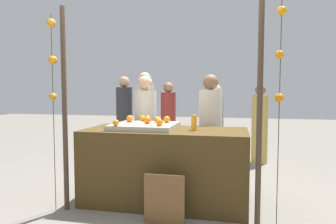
{
  "coord_description": "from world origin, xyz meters",
  "views": [
    {
      "loc": [
        0.83,
        -3.59,
        1.37
      ],
      "look_at": [
        0.0,
        0.15,
        1.1
      ],
      "focal_mm": 32.74,
      "sensor_mm": 36.0,
      "label": 1
    }
  ],
  "objects_px": {
    "juice_bottle": "(194,123)",
    "vendor_right": "(210,135)",
    "chalkboard_sign": "(164,200)",
    "stall_counter": "(165,166)",
    "vendor_left": "(145,134)",
    "orange_0": "(143,118)",
    "orange_1": "(129,119)"
  },
  "relations": [
    {
      "from": "vendor_right",
      "to": "chalkboard_sign",
      "type": "bearing_deg",
      "value": -104.91
    },
    {
      "from": "orange_0",
      "to": "vendor_left",
      "type": "xyz_separation_m",
      "value": [
        -0.06,
        0.33,
        -0.26
      ]
    },
    {
      "from": "stall_counter",
      "to": "orange_1",
      "type": "xyz_separation_m",
      "value": [
        -0.55,
        0.26,
        0.55
      ]
    },
    {
      "from": "orange_0",
      "to": "orange_1",
      "type": "xyz_separation_m",
      "value": [
        -0.17,
        -0.07,
        -0.0
      ]
    },
    {
      "from": "orange_0",
      "to": "chalkboard_sign",
      "type": "height_order",
      "value": "orange_0"
    },
    {
      "from": "stall_counter",
      "to": "vendor_right",
      "type": "distance_m",
      "value": 0.9
    },
    {
      "from": "vendor_left",
      "to": "vendor_right",
      "type": "relative_size",
      "value": 0.99
    },
    {
      "from": "orange_1",
      "to": "vendor_left",
      "type": "relative_size",
      "value": 0.05
    },
    {
      "from": "orange_0",
      "to": "juice_bottle",
      "type": "distance_m",
      "value": 0.82
    },
    {
      "from": "stall_counter",
      "to": "orange_0",
      "type": "xyz_separation_m",
      "value": [
        -0.39,
        0.33,
        0.55
      ]
    },
    {
      "from": "juice_bottle",
      "to": "vendor_right",
      "type": "relative_size",
      "value": 0.12
    },
    {
      "from": "orange_0",
      "to": "vendor_left",
      "type": "relative_size",
      "value": 0.05
    },
    {
      "from": "orange_1",
      "to": "vendor_right",
      "type": "distance_m",
      "value": 1.16
    },
    {
      "from": "orange_1",
      "to": "chalkboard_sign",
      "type": "relative_size",
      "value": 0.13
    },
    {
      "from": "juice_bottle",
      "to": "vendor_right",
      "type": "xyz_separation_m",
      "value": [
        0.13,
        0.72,
        -0.25
      ]
    },
    {
      "from": "vendor_left",
      "to": "vendor_right",
      "type": "xyz_separation_m",
      "value": [
        0.94,
        0.04,
        0.01
      ]
    },
    {
      "from": "juice_bottle",
      "to": "chalkboard_sign",
      "type": "relative_size",
      "value": 0.35
    },
    {
      "from": "stall_counter",
      "to": "juice_bottle",
      "type": "xyz_separation_m",
      "value": [
        0.35,
        -0.03,
        0.54
      ]
    },
    {
      "from": "chalkboard_sign",
      "to": "orange_1",
      "type": "bearing_deg",
      "value": 127.72
    },
    {
      "from": "chalkboard_sign",
      "to": "juice_bottle",
      "type": "bearing_deg",
      "value": 69.91
    },
    {
      "from": "stall_counter",
      "to": "vendor_left",
      "type": "height_order",
      "value": "vendor_left"
    },
    {
      "from": "vendor_left",
      "to": "chalkboard_sign",
      "type": "bearing_deg",
      "value": -65.68
    },
    {
      "from": "juice_bottle",
      "to": "orange_0",
      "type": "bearing_deg",
      "value": 154.47
    },
    {
      "from": "vendor_left",
      "to": "vendor_right",
      "type": "distance_m",
      "value": 0.94
    },
    {
      "from": "stall_counter",
      "to": "vendor_right",
      "type": "xyz_separation_m",
      "value": [
        0.49,
        0.69,
        0.29
      ]
    },
    {
      "from": "orange_0",
      "to": "chalkboard_sign",
      "type": "xyz_separation_m",
      "value": [
        0.52,
        -0.96,
        -0.74
      ]
    },
    {
      "from": "orange_1",
      "to": "chalkboard_sign",
      "type": "bearing_deg",
      "value": -52.28
    },
    {
      "from": "orange_1",
      "to": "vendor_left",
      "type": "xyz_separation_m",
      "value": [
        0.1,
        0.4,
        -0.26
      ]
    },
    {
      "from": "stall_counter",
      "to": "juice_bottle",
      "type": "height_order",
      "value": "juice_bottle"
    },
    {
      "from": "chalkboard_sign",
      "to": "vendor_right",
      "type": "height_order",
      "value": "vendor_right"
    },
    {
      "from": "juice_bottle",
      "to": "vendor_right",
      "type": "height_order",
      "value": "vendor_right"
    },
    {
      "from": "orange_1",
      "to": "juice_bottle",
      "type": "xyz_separation_m",
      "value": [
        0.91,
        -0.28,
        -0.01
      ]
    }
  ]
}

